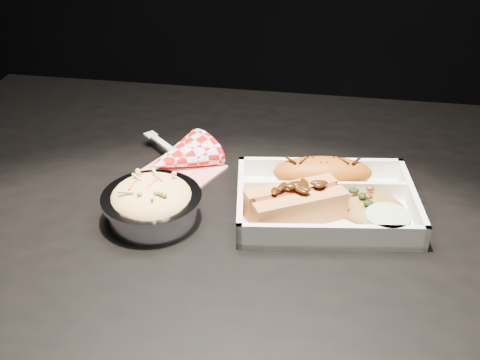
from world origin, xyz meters
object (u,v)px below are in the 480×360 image
object	(u,v)px
dining_table	(254,248)
food_tray	(325,205)
hotdog	(295,202)
napkin_fork	(179,157)
fried_pastry	(323,173)
foil_coleslaw_cup	(152,202)

from	to	relation	value
dining_table	food_tray	world-z (taller)	food_tray
food_tray	hotdog	size ratio (longest dim) A/B	1.89
dining_table	napkin_fork	bearing A→B (deg)	150.64
dining_table	fried_pastry	world-z (taller)	fried_pastry
napkin_fork	dining_table	bearing A→B (deg)	13.90
hotdog	foil_coleslaw_cup	world-z (taller)	same
dining_table	food_tray	bearing A→B (deg)	-6.92
fried_pastry	hotdog	bearing A→B (deg)	-110.54
food_tray	hotdog	distance (m)	0.06
fried_pastry	foil_coleslaw_cup	size ratio (longest dim) A/B	1.07
dining_table	fried_pastry	distance (m)	0.16
dining_table	hotdog	size ratio (longest dim) A/B	8.32
dining_table	napkin_fork	distance (m)	0.19
fried_pastry	napkin_fork	world-z (taller)	napkin_fork
foil_coleslaw_cup	napkin_fork	xyz separation A→B (m)	(-0.00, 0.15, -0.01)
dining_table	food_tray	size ratio (longest dim) A/B	4.39
fried_pastry	food_tray	bearing A→B (deg)	-81.79
dining_table	foil_coleslaw_cup	bearing A→B (deg)	-150.90
dining_table	fried_pastry	size ratio (longest dim) A/B	8.11
hotdog	napkin_fork	bearing A→B (deg)	118.87
hotdog	napkin_fork	distance (m)	0.23
hotdog	napkin_fork	world-z (taller)	napkin_fork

